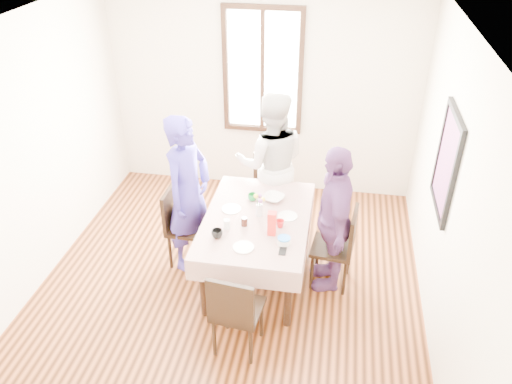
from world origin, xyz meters
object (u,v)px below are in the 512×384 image
(chair_left, at_px, (188,227))
(chair_far, at_px, (271,193))
(chair_near, at_px, (238,309))
(dining_table, at_px, (257,248))
(person_right, at_px, (333,219))
(chair_right, at_px, (332,247))
(person_far, at_px, (271,163))
(person_left, at_px, (187,194))

(chair_left, xyz_separation_m, chair_far, (0.79, 0.86, 0.00))
(chair_far, bearing_deg, chair_near, 80.24)
(dining_table, xyz_separation_m, chair_near, (0.00, -1.00, 0.08))
(chair_far, relative_size, person_right, 0.57)
(dining_table, distance_m, chair_right, 0.79)
(chair_left, relative_size, chair_far, 1.00)
(chair_left, relative_size, person_far, 0.52)
(chair_far, distance_m, person_far, 0.42)
(person_far, distance_m, person_right, 1.21)
(chair_left, height_order, person_far, person_far)
(dining_table, bearing_deg, person_left, 169.94)
(person_left, distance_m, person_right, 1.54)
(chair_right, distance_m, person_far, 1.29)
(chair_far, relative_size, person_far, 0.52)
(dining_table, xyz_separation_m, chair_right, (0.79, 0.05, 0.08))
(chair_near, distance_m, person_left, 1.43)
(chair_left, relative_size, person_right, 0.57)
(chair_far, xyz_separation_m, person_far, (0.00, -0.02, 0.42))
(chair_left, relative_size, chair_right, 1.00)
(person_left, bearing_deg, chair_near, -127.02)
(dining_table, bearing_deg, chair_left, 170.20)
(chair_near, bearing_deg, person_right, 60.58)
(chair_right, relative_size, chair_near, 1.00)
(chair_right, xyz_separation_m, person_left, (-1.55, 0.09, 0.43))
(chair_right, bearing_deg, chair_far, 45.86)
(person_far, relative_size, person_right, 1.09)
(dining_table, bearing_deg, chair_near, -90.00)
(chair_right, height_order, chair_far, same)
(dining_table, relative_size, chair_right, 1.59)
(dining_table, relative_size, chair_near, 1.59)
(person_right, bearing_deg, person_far, -148.75)
(dining_table, xyz_separation_m, chair_far, (0.00, 1.00, 0.08))
(chair_left, xyz_separation_m, person_left, (0.02, 0.00, 0.43))
(chair_near, bearing_deg, chair_far, 96.89)
(chair_far, distance_m, chair_near, 1.99)
(dining_table, xyz_separation_m, person_right, (0.77, 0.05, 0.43))
(dining_table, distance_m, chair_left, 0.80)
(chair_near, distance_m, person_right, 1.34)
(chair_left, height_order, chair_right, same)
(chair_left, relative_size, person_left, 0.52)
(chair_far, distance_m, person_left, 1.23)
(chair_left, distance_m, chair_right, 1.58)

